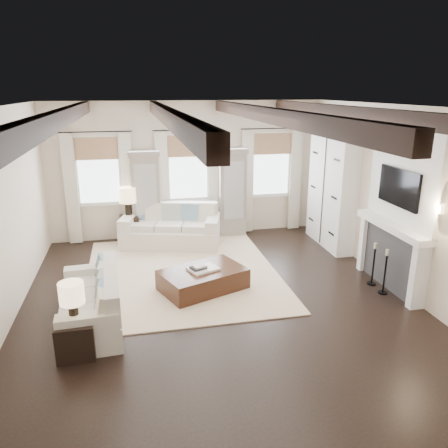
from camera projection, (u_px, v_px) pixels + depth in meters
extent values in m
plane|color=black|center=(220.00, 303.00, 7.34)|extent=(7.50, 7.50, 0.00)
cube|color=beige|center=(188.00, 170.00, 10.37)|extent=(6.50, 0.04, 3.20)
cube|color=beige|center=(316.00, 340.00, 3.37)|extent=(6.50, 0.04, 3.20)
cube|color=beige|center=(404.00, 201.00, 7.52)|extent=(0.04, 7.50, 3.20)
cube|color=white|center=(219.00, 107.00, 6.39)|extent=(6.50, 7.50, 0.04)
cube|color=black|center=(62.00, 117.00, 5.99)|extent=(0.16, 7.40, 0.22)
cube|color=black|center=(168.00, 116.00, 6.28)|extent=(0.16, 7.40, 0.22)
cube|color=black|center=(268.00, 115.00, 6.58)|extent=(0.16, 7.40, 0.22)
cube|color=black|center=(356.00, 114.00, 6.87)|extent=(0.16, 7.40, 0.22)
cube|color=white|center=(99.00, 172.00, 9.92)|extent=(0.90, 0.03, 1.45)
cube|color=#9B7452|center=(96.00, 149.00, 9.70)|extent=(0.94, 0.04, 0.50)
cube|color=silver|center=(71.00, 190.00, 9.81)|extent=(0.28, 0.08, 2.50)
cube|color=silver|center=(127.00, 188.00, 10.06)|extent=(0.28, 0.08, 2.50)
cylinder|color=black|center=(95.00, 132.00, 9.55)|extent=(1.60, 0.02, 0.02)
cube|color=white|center=(188.00, 168.00, 10.33)|extent=(0.90, 0.03, 1.45)
cube|color=#9B7452|center=(188.00, 146.00, 10.11)|extent=(0.94, 0.04, 0.50)
cube|color=silver|center=(163.00, 186.00, 10.22)|extent=(0.28, 0.08, 2.50)
cube|color=silver|center=(215.00, 184.00, 10.47)|extent=(0.28, 0.08, 2.50)
cylinder|color=black|center=(188.00, 130.00, 9.96)|extent=(1.60, 0.02, 0.02)
cube|color=white|center=(271.00, 165.00, 10.74)|extent=(0.90, 0.03, 1.45)
cube|color=#9B7452|center=(272.00, 144.00, 10.52)|extent=(0.94, 0.04, 0.50)
cube|color=silver|center=(247.00, 182.00, 10.63)|extent=(0.28, 0.08, 2.50)
cube|color=silver|center=(295.00, 180.00, 10.88)|extent=(0.28, 0.08, 2.50)
cylinder|color=black|center=(273.00, 128.00, 10.37)|extent=(1.60, 0.02, 0.02)
cube|color=gray|center=(146.00, 199.00, 10.14)|extent=(0.64, 0.38, 2.00)
cube|color=#B2B7BA|center=(146.00, 195.00, 9.91)|extent=(0.48, 0.02, 1.40)
cube|color=gray|center=(144.00, 153.00, 9.82)|extent=(0.70, 0.42, 0.12)
cube|color=gray|center=(232.00, 195.00, 10.55)|extent=(0.64, 0.38, 2.00)
cube|color=#B2B7BA|center=(234.00, 190.00, 10.32)|extent=(0.48, 0.02, 1.40)
cube|color=gray|center=(232.00, 151.00, 10.23)|extent=(0.70, 0.42, 0.12)
cube|color=#2C2C2F|center=(392.00, 258.00, 7.81)|extent=(0.18, 1.50, 1.10)
cube|color=black|center=(390.00, 266.00, 7.85)|extent=(0.10, 0.90, 0.70)
cube|color=white|center=(419.00, 277.00, 7.04)|extent=(0.26, 0.14, 1.10)
cube|color=white|center=(367.00, 243.00, 8.57)|extent=(0.26, 0.14, 1.10)
cube|color=white|center=(393.00, 226.00, 7.62)|extent=(0.32, 1.90, 0.12)
cube|color=white|center=(405.00, 173.00, 7.36)|extent=(0.10, 1.90, 1.80)
cube|color=black|center=(399.00, 187.00, 7.42)|extent=(0.07, 1.10, 0.64)
cylinder|color=#FFD899|center=(441.00, 209.00, 6.47)|extent=(0.10, 0.10, 0.14)
cube|color=silver|center=(332.00, 191.00, 9.78)|extent=(0.40, 1.70, 2.50)
cube|color=black|center=(323.00, 192.00, 9.73)|extent=(0.01, 0.02, 2.40)
cube|color=beige|center=(182.00, 272.00, 8.55)|extent=(3.63, 4.21, 0.02)
cube|color=silver|center=(171.00, 237.00, 10.00)|extent=(2.38, 1.54, 0.42)
cube|color=silver|center=(173.00, 212.00, 10.22)|extent=(2.08, 0.77, 0.52)
cube|color=silver|center=(129.00, 222.00, 9.95)|extent=(0.51, 0.98, 0.27)
cube|color=silver|center=(213.00, 223.00, 9.84)|extent=(0.51, 0.98, 0.27)
cube|color=silver|center=(144.00, 225.00, 9.90)|extent=(0.73, 0.76, 0.15)
cube|color=silver|center=(170.00, 226.00, 9.86)|extent=(0.73, 0.76, 0.15)
cube|color=silver|center=(197.00, 226.00, 9.83)|extent=(0.73, 0.76, 0.15)
cube|color=#668FAB|center=(138.00, 213.00, 10.08)|extent=(0.48, 0.34, 0.46)
cube|color=silver|center=(155.00, 213.00, 10.06)|extent=(0.48, 0.34, 0.46)
cube|color=beige|center=(172.00, 213.00, 10.04)|extent=(0.48, 0.34, 0.46)
cube|color=#668FAB|center=(189.00, 213.00, 10.02)|extent=(0.48, 0.34, 0.46)
cube|color=silver|center=(206.00, 214.00, 10.00)|extent=(0.48, 0.34, 0.46)
cube|color=silver|center=(91.00, 313.00, 6.66)|extent=(0.98, 1.97, 0.37)
cube|color=silver|center=(111.00, 286.00, 6.62)|extent=(0.30, 1.84, 0.46)
cube|color=silver|center=(90.00, 273.00, 7.35)|extent=(0.84, 0.28, 0.24)
cube|color=silver|center=(88.00, 322.00, 5.79)|extent=(0.84, 0.28, 0.24)
cube|color=silver|center=(87.00, 284.00, 7.07)|extent=(0.58, 0.54, 0.13)
cube|color=silver|center=(86.00, 298.00, 6.58)|extent=(0.58, 0.54, 0.13)
cube|color=silver|center=(85.00, 315.00, 6.09)|extent=(0.58, 0.54, 0.13)
cube|color=#668FAB|center=(101.00, 268.00, 7.21)|extent=(0.22, 0.40, 0.40)
cube|color=silver|center=(101.00, 276.00, 6.89)|extent=(0.22, 0.40, 0.40)
cube|color=beige|center=(101.00, 285.00, 6.58)|extent=(0.22, 0.40, 0.40)
cube|color=#668FAB|center=(101.00, 295.00, 6.26)|extent=(0.22, 0.40, 0.40)
cube|color=silver|center=(101.00, 306.00, 5.94)|extent=(0.22, 0.40, 0.40)
cube|color=black|center=(203.00, 280.00, 7.80)|extent=(1.68, 1.38, 0.38)
cube|color=white|center=(203.00, 269.00, 7.73)|extent=(0.61, 0.54, 0.04)
cube|color=#262628|center=(198.00, 268.00, 7.69)|extent=(0.32, 0.28, 0.04)
cube|color=beige|center=(199.00, 266.00, 7.66)|extent=(0.27, 0.24, 0.03)
cube|color=black|center=(77.00, 338.00, 5.87)|extent=(0.50, 0.50, 0.50)
cylinder|color=black|center=(74.00, 312.00, 5.76)|extent=(0.13, 0.13, 0.27)
cylinder|color=#F9D89E|center=(71.00, 293.00, 5.67)|extent=(0.33, 0.33, 0.29)
cube|color=black|center=(130.00, 230.00, 10.12)|extent=(0.44, 0.44, 0.65)
cylinder|color=black|center=(128.00, 209.00, 9.97)|extent=(0.15, 0.15, 0.33)
cylinder|color=#F9D89E|center=(127.00, 195.00, 9.87)|extent=(0.39, 0.39, 0.35)
cylinder|color=black|center=(383.00, 292.00, 7.71)|extent=(0.17, 0.17, 0.02)
cylinder|color=black|center=(385.00, 274.00, 7.60)|extent=(0.03, 0.03, 0.73)
cylinder|color=beige|center=(387.00, 252.00, 7.48)|extent=(0.06, 0.06, 0.10)
cylinder|color=black|center=(371.00, 284.00, 8.06)|extent=(0.16, 0.16, 0.02)
cylinder|color=black|center=(373.00, 266.00, 7.96)|extent=(0.03, 0.03, 0.71)
cylinder|color=beige|center=(376.00, 246.00, 7.84)|extent=(0.06, 0.06, 0.10)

